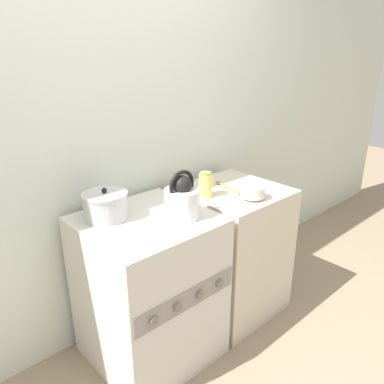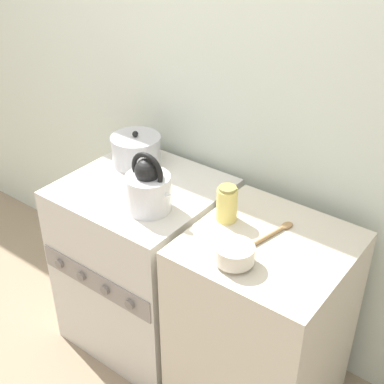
# 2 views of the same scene
# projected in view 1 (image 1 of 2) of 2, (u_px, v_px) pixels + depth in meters

# --- Properties ---
(ground_plane) EXTENTS (12.00, 12.00, 0.00)m
(ground_plane) POSITION_uv_depth(u_px,v_px,m) (188.00, 382.00, 2.01)
(ground_plane) COLOR gray
(wall_back) EXTENTS (7.00, 0.06, 2.50)m
(wall_back) POSITION_uv_depth(u_px,v_px,m) (101.00, 132.00, 2.05)
(wall_back) COLOR silver
(wall_back) RESTS_ON ground_plane
(stove) EXTENTS (0.66, 0.66, 0.86)m
(stove) POSITION_uv_depth(u_px,v_px,m) (149.00, 289.00, 2.08)
(stove) COLOR beige
(stove) RESTS_ON ground_plane
(counter) EXTENTS (0.59, 0.60, 0.86)m
(counter) POSITION_uv_depth(u_px,v_px,m) (231.00, 250.00, 2.48)
(counter) COLOR beige
(counter) RESTS_ON ground_plane
(kettle) EXTENTS (0.23, 0.18, 0.26)m
(kettle) POSITION_uv_depth(u_px,v_px,m) (182.00, 199.00, 1.90)
(kettle) COLOR silver
(kettle) RESTS_ON stove
(cooking_pot) EXTENTS (0.23, 0.23, 0.17)m
(cooking_pot) POSITION_uv_depth(u_px,v_px,m) (106.00, 206.00, 1.90)
(cooking_pot) COLOR #B2B2B7
(cooking_pot) RESTS_ON stove
(enamel_bowl) EXTENTS (0.14, 0.14, 0.08)m
(enamel_bowl) POSITION_uv_depth(u_px,v_px,m) (253.00, 192.00, 2.16)
(enamel_bowl) COLOR beige
(enamel_bowl) RESTS_ON counter
(storage_jar) EXTENTS (0.08, 0.08, 0.15)m
(storage_jar) POSITION_uv_depth(u_px,v_px,m) (206.00, 185.00, 2.18)
(storage_jar) COLOR #E0CC66
(storage_jar) RESTS_ON counter
(wooden_spoon) EXTENTS (0.08, 0.25, 0.02)m
(wooden_spoon) POSITION_uv_depth(u_px,v_px,m) (226.00, 186.00, 2.35)
(wooden_spoon) COLOR #A37A4C
(wooden_spoon) RESTS_ON counter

